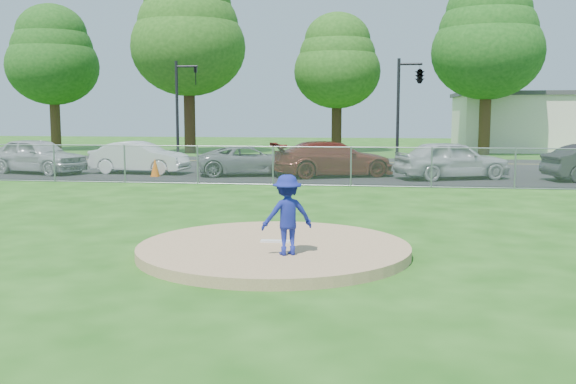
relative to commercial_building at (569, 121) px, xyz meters
name	(u,v)px	position (x,y,z in m)	size (l,w,h in m)	color
ground	(320,193)	(-16.00, -28.00, -2.16)	(120.00, 120.00, 0.00)	#194C10
pitchers_mound	(274,249)	(-16.00, -38.00, -2.06)	(5.40, 5.40, 0.20)	#A6825B
pitching_rubber	(276,241)	(-16.00, -37.80, -1.94)	(0.60, 0.15, 0.04)	white
chain_link_fence	(325,167)	(-16.00, -26.00, -1.41)	(40.00, 0.06, 1.50)	gray
parking_lot	(333,175)	(-16.00, -21.50, -2.15)	(50.00, 8.00, 0.01)	black
street	(342,162)	(-16.00, -14.00, -2.16)	(60.00, 7.00, 0.01)	black
commercial_building	(569,121)	(0.00, 0.00, 0.00)	(16.40, 9.40, 4.30)	beige
tree_far_left	(52,55)	(-38.00, -5.00, 4.90)	(6.72, 6.72, 10.74)	#3B2515
tree_left	(188,32)	(-27.00, -7.00, 6.08)	(7.84, 7.84, 12.53)	#362013
tree_center	(337,61)	(-17.00, -4.00, 4.31)	(6.16, 6.16, 9.84)	#321E12
tree_right	(488,38)	(-7.00, -6.00, 5.49)	(7.28, 7.28, 11.63)	#3D2816
traffic_signal_left	(181,102)	(-24.76, -16.00, 1.20)	(1.28, 0.20, 5.60)	black
traffic_signal_center	(418,77)	(-12.03, -16.00, 2.45)	(1.42, 2.48, 5.60)	black
pitcher	(287,215)	(-15.61, -38.88, -1.22)	(0.95, 0.55, 1.48)	navy
traffic_cone	(155,167)	(-23.68, -23.40, -1.75)	(0.41, 0.41, 0.80)	#DF620B
parked_car_silver	(37,156)	(-29.58, -22.69, -1.33)	(1.93, 4.80, 1.64)	#B3B3B8
parked_car_white	(140,157)	(-24.88, -22.10, -1.42)	(1.55, 4.45, 1.47)	silver
parked_car_gray	(249,161)	(-19.70, -22.21, -1.50)	(2.16, 4.69, 1.30)	gray
parked_car_darkred	(333,159)	(-15.93, -22.30, -1.37)	(2.17, 5.34, 1.55)	maroon
parked_car_pearl	(452,160)	(-10.90, -22.60, -1.34)	(1.92, 4.78, 1.63)	#BCBEC0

